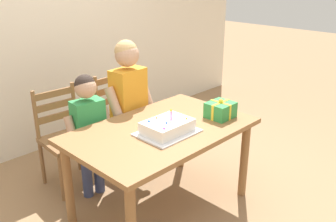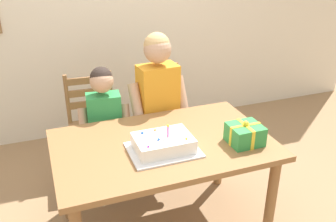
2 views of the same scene
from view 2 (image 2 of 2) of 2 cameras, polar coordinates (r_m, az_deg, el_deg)
back_wall at (r=3.94m, az=-9.92°, el=14.83°), size 6.40×0.11×2.60m
dining_table at (r=2.53m, az=-0.74°, el=-6.70°), size 1.44×0.91×0.74m
birthday_cake at (r=2.37m, az=-0.74°, el=-5.10°), size 0.44×0.34×0.19m
gift_box_red_large at (r=2.50m, az=11.70°, el=-3.49°), size 0.22×0.20×0.17m
chair_left at (r=3.33m, az=-11.33°, el=-2.42°), size 0.44×0.44×0.92m
chair_right at (r=3.47m, az=-0.71°, el=-0.74°), size 0.43×0.43×0.92m
child_older at (r=3.00m, az=-1.52°, el=2.18°), size 0.50×0.29×1.33m
child_younger at (r=2.96m, az=-9.66°, el=-1.45°), size 0.42×0.25×1.11m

